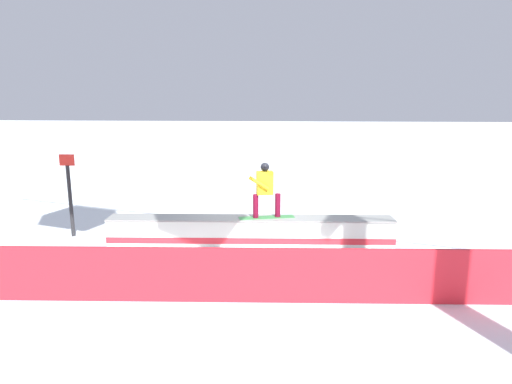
% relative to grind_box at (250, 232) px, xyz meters
% --- Properties ---
extents(ground_plane, '(120.00, 120.00, 0.00)m').
position_rel_grind_box_xyz_m(ground_plane, '(0.00, 0.00, -0.32)').
color(ground_plane, white).
extents(grind_box, '(7.34, 0.99, 0.70)m').
position_rel_grind_box_xyz_m(grind_box, '(0.00, 0.00, 0.00)').
color(grind_box, white).
rests_on(grind_box, ground_plane).
extents(snowboarder, '(1.45, 0.61, 1.42)m').
position_rel_grind_box_xyz_m(snowboarder, '(-0.38, -0.01, 1.15)').
color(snowboarder, '#3A8544').
rests_on(snowboarder, grind_box).
extents(safety_fence, '(11.28, 0.57, 1.05)m').
position_rel_grind_box_xyz_m(safety_fence, '(0.00, 3.35, 0.21)').
color(safety_fence, red).
rests_on(safety_fence, ground_plane).
extents(trail_marker, '(0.40, 0.10, 2.25)m').
position_rel_grind_box_xyz_m(trail_marker, '(4.89, -0.33, 0.88)').
color(trail_marker, '#262628').
rests_on(trail_marker, ground_plane).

